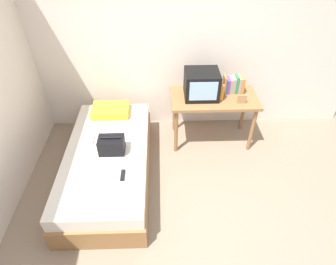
# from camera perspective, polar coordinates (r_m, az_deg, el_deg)

# --- Properties ---
(ground_plane) EXTENTS (8.00, 8.00, 0.00)m
(ground_plane) POSITION_cam_1_polar(r_m,az_deg,el_deg) (3.28, 3.31, -18.93)
(ground_plane) COLOR #84705B
(wall_back) EXTENTS (5.20, 0.10, 2.60)m
(wall_back) POSITION_cam_1_polar(r_m,az_deg,el_deg) (3.99, 1.76, 17.71)
(wall_back) COLOR beige
(wall_back) RESTS_ON ground
(bed) EXTENTS (1.00, 2.00, 0.47)m
(bed) POSITION_cam_1_polar(r_m,az_deg,el_deg) (3.64, -11.86, -6.20)
(bed) COLOR olive
(bed) RESTS_ON ground
(desk) EXTENTS (1.16, 0.60, 0.74)m
(desk) POSITION_cam_1_polar(r_m,az_deg,el_deg) (3.92, 9.19, 5.92)
(desk) COLOR olive
(desk) RESTS_ON ground
(tv) EXTENTS (0.44, 0.39, 0.36)m
(tv) POSITION_cam_1_polar(r_m,az_deg,el_deg) (3.77, 6.77, 9.61)
(tv) COLOR black
(tv) RESTS_ON desk
(water_bottle) EXTENTS (0.08, 0.08, 0.21)m
(water_bottle) POSITION_cam_1_polar(r_m,az_deg,el_deg) (3.77, 10.60, 7.94)
(water_bottle) COLOR orange
(water_bottle) RESTS_ON desk
(book_row) EXTENTS (0.27, 0.16, 0.24)m
(book_row) POSITION_cam_1_polar(r_m,az_deg,el_deg) (3.97, 13.07, 9.38)
(book_row) COLOR #CC7233
(book_row) RESTS_ON desk
(picture_frame) EXTENTS (0.11, 0.02, 0.12)m
(picture_frame) POSITION_cam_1_polar(r_m,az_deg,el_deg) (3.78, 14.70, 6.53)
(picture_frame) COLOR #9E754C
(picture_frame) RESTS_ON desk
(pillow) EXTENTS (0.51, 0.35, 0.10)m
(pillow) POSITION_cam_1_polar(r_m,az_deg,el_deg) (4.02, -11.50, 4.39)
(pillow) COLOR yellow
(pillow) RESTS_ON bed
(handbag) EXTENTS (0.30, 0.20, 0.22)m
(handbag) POSITION_cam_1_polar(r_m,az_deg,el_deg) (3.38, -11.30, -2.49)
(handbag) COLOR black
(handbag) RESTS_ON bed
(magazine) EXTENTS (0.21, 0.29, 0.01)m
(magazine) POSITION_cam_1_polar(r_m,az_deg,el_deg) (3.22, -14.72, -8.14)
(magazine) COLOR white
(magazine) RESTS_ON bed
(remote_dark) EXTENTS (0.04, 0.16, 0.02)m
(remote_dark) POSITION_cam_1_polar(r_m,az_deg,el_deg) (3.14, -9.12, -8.51)
(remote_dark) COLOR black
(remote_dark) RESTS_ON bed
(remote_silver) EXTENTS (0.04, 0.14, 0.02)m
(remote_silver) POSITION_cam_1_polar(r_m,az_deg,el_deg) (3.64, -15.08, -1.52)
(remote_silver) COLOR #B7B7BC
(remote_silver) RESTS_ON bed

